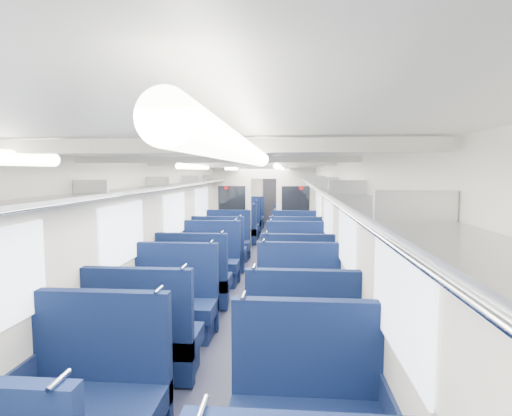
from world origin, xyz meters
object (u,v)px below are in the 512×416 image
object	(u,v)px
seat_20	(238,231)
seat_25	(292,222)
seat_14	(210,264)
seat_18	(227,244)
seat_26	(249,219)
seat_27	(292,218)
seat_8	(144,342)
seat_13	(297,284)
seat_6	(95,401)
seat_21	(293,233)
seat_22	(242,227)
seat_24	(246,222)
end_door	(272,200)
seat_19	(294,245)
seat_15	(296,266)
seat_11	(298,306)
seat_12	(194,283)
seat_16	(219,254)
seat_17	(295,254)
seat_9	(301,345)
bulkhead	(264,207)
seat_10	(174,307)
seat_23	(293,228)

from	to	relation	value
seat_20	seat_25	xyz separation A→B (m)	(1.66, 2.31, 0.00)
seat_14	seat_18	xyz separation A→B (m)	(0.00, 2.17, 0.00)
seat_26	seat_27	bearing A→B (deg)	6.87
seat_8	seat_13	world-z (taller)	same
seat_6	seat_21	bearing A→B (deg)	79.40
seat_22	seat_24	size ratio (longest dim) A/B	1.00
end_door	seat_19	xyz separation A→B (m)	(0.83, -6.91, -0.61)
seat_15	seat_25	size ratio (longest dim) A/B	1.00
seat_11	seat_20	world-z (taller)	same
seat_6	seat_21	distance (m)	9.02
seat_12	seat_27	distance (m)	9.30
seat_22	seat_13	bearing A→B (deg)	-75.95
seat_8	seat_27	xyz separation A→B (m)	(1.66, 11.43, 0.00)
seat_16	seat_17	bearing A→B (deg)	3.38
seat_15	seat_20	world-z (taller)	same
seat_22	seat_11	bearing A→B (deg)	-77.80
end_door	seat_12	size ratio (longest dim) A/B	1.58
end_door	seat_11	xyz separation A→B (m)	(0.83, -11.38, -0.61)
seat_14	seat_22	bearing A→B (deg)	90.00
end_door	seat_15	xyz separation A→B (m)	(0.83, -9.06, -0.61)
seat_12	seat_16	bearing A→B (deg)	90.00
seat_22	seat_25	distance (m)	2.09
seat_6	seat_8	bearing A→B (deg)	90.00
seat_20	seat_9	bearing A→B (deg)	-78.10
bulkhead	seat_24	distance (m)	3.34
seat_14	seat_13	bearing A→B (deg)	-37.50
seat_9	seat_27	world-z (taller)	same
seat_6	seat_27	xyz separation A→B (m)	(1.66, 12.53, 0.00)
end_door	seat_8	bearing A→B (deg)	-93.75
seat_6	seat_16	bearing A→B (deg)	90.00
seat_17	seat_20	xyz separation A→B (m)	(-1.66, 3.20, 0.00)
seat_15	seat_22	distance (m)	5.61
seat_10	seat_12	world-z (taller)	same
seat_19	seat_21	xyz separation A→B (m)	(0.00, 2.02, 0.00)
end_door	seat_10	distance (m)	11.60
seat_22	seat_12	bearing A→B (deg)	-90.00
seat_9	seat_16	world-z (taller)	same
end_door	seat_22	world-z (taller)	end_door
seat_17	seat_24	xyz separation A→B (m)	(-1.66, 5.39, 0.00)
seat_13	seat_15	size ratio (longest dim) A/B	1.00
seat_15	seat_17	size ratio (longest dim) A/B	1.00
seat_17	seat_19	world-z (taller)	same
seat_22	seat_23	world-z (taller)	same
seat_10	seat_18	bearing A→B (deg)	90.00
seat_14	seat_21	bearing A→B (deg)	68.28
seat_13	seat_16	world-z (taller)	same
seat_23	seat_14	bearing A→B (deg)	-107.36
seat_8	seat_14	size ratio (longest dim) A/B	1.00
seat_10	seat_26	bearing A→B (deg)	90.00
seat_26	seat_25	bearing A→B (deg)	-30.78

